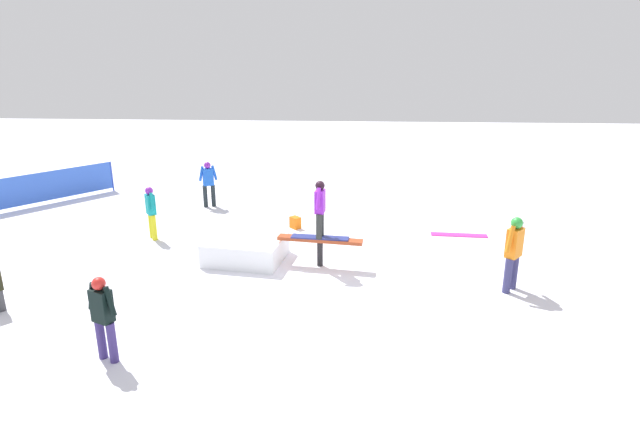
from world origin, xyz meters
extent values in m
plane|color=white|center=(0.00, 0.00, 0.00)|extent=(60.00, 60.00, 0.00)
cylinder|color=black|center=(0.00, 0.00, 0.31)|extent=(0.14, 0.14, 0.62)
cube|color=#A53F1E|center=(0.00, 0.00, 0.66)|extent=(2.03, 0.54, 0.08)
cube|color=white|center=(-1.82, 0.24, 0.28)|extent=(1.98, 1.73, 0.56)
cube|color=navy|center=(0.00, 0.00, 0.71)|extent=(1.37, 0.40, 0.03)
cylinder|color=#2C2F2D|center=(-0.01, -0.13, 1.03)|extent=(0.14, 0.14, 0.60)
cylinder|color=#2C2F2D|center=(0.01, 0.13, 1.03)|extent=(0.14, 0.14, 0.60)
cube|color=purple|center=(0.00, 0.00, 1.59)|extent=(0.24, 0.36, 0.53)
cylinder|color=purple|center=(-0.02, -0.21, 1.71)|extent=(0.11, 0.29, 0.48)
cylinder|color=purple|center=(0.02, 0.21, 1.71)|extent=(0.11, 0.29, 0.48)
sphere|color=black|center=(0.00, 0.00, 1.96)|extent=(0.22, 0.22, 0.22)
cylinder|color=navy|center=(4.01, -1.14, 0.38)|extent=(0.16, 0.16, 0.77)
cylinder|color=navy|center=(4.20, -0.92, 0.38)|extent=(0.16, 0.16, 0.77)
cube|color=orange|center=(4.10, -1.03, 1.07)|extent=(0.42, 0.44, 0.61)
cylinder|color=orange|center=(3.95, -1.21, 1.21)|extent=(0.23, 0.25, 0.55)
cylinder|color=orange|center=(4.25, -0.85, 1.21)|extent=(0.23, 0.25, 0.55)
sphere|color=green|center=(4.10, -1.03, 1.50)|extent=(0.24, 0.24, 0.24)
cylinder|color=#1E262A|center=(-4.16, 4.73, 0.37)|extent=(0.14, 0.14, 0.73)
cylinder|color=#1E262A|center=(-3.92, 4.83, 0.37)|extent=(0.14, 0.14, 0.73)
cube|color=blue|center=(-4.04, 4.78, 1.02)|extent=(0.39, 0.33, 0.56)
cylinder|color=blue|center=(-4.24, 4.69, 1.14)|extent=(0.20, 0.15, 0.50)
cylinder|color=blue|center=(-3.85, 4.87, 1.14)|extent=(0.20, 0.15, 0.50)
sphere|color=purple|center=(-4.04, 4.78, 1.41)|extent=(0.22, 0.22, 0.22)
cylinder|color=navy|center=(-3.03, -4.19, 0.35)|extent=(0.14, 0.14, 0.70)
cylinder|color=navy|center=(-3.27, -4.09, 0.35)|extent=(0.14, 0.14, 0.70)
cube|color=black|center=(-3.15, -4.14, 0.97)|extent=(0.38, 0.32, 0.55)
cylinder|color=black|center=(-2.96, -4.22, 1.10)|extent=(0.21, 0.15, 0.48)
cylinder|color=black|center=(-3.34, -4.06, 1.10)|extent=(0.21, 0.15, 0.48)
sphere|color=red|center=(-3.15, -4.14, 1.35)|extent=(0.21, 0.21, 0.21)
cylinder|color=yellow|center=(-4.76, 1.67, 0.35)|extent=(0.14, 0.14, 0.71)
cylinder|color=yellow|center=(-4.61, 1.47, 0.35)|extent=(0.14, 0.14, 0.71)
cube|color=teal|center=(-4.69, 1.57, 0.98)|extent=(0.36, 0.38, 0.54)
cylinder|color=teal|center=(-4.81, 1.73, 1.10)|extent=(0.17, 0.19, 0.48)
cylinder|color=teal|center=(-4.56, 1.41, 1.10)|extent=(0.17, 0.19, 0.48)
sphere|color=purple|center=(-4.69, 1.57, 1.35)|extent=(0.21, 0.21, 0.21)
cube|color=#D72FA2|center=(3.72, 2.43, 0.01)|extent=(1.55, 0.37, 0.02)
cube|color=white|center=(5.72, 3.71, 0.01)|extent=(0.78, 1.35, 0.02)
cube|color=orange|center=(-0.92, 2.74, 0.17)|extent=(0.37, 0.37, 0.34)
cylinder|color=blue|center=(-8.29, 6.66, 0.55)|extent=(0.06, 0.06, 1.10)
cube|color=blue|center=(-9.67, 4.73, 0.61)|extent=(2.78, 3.88, 0.99)
camera|label=1|loc=(0.79, -10.95, 4.65)|focal=28.00mm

